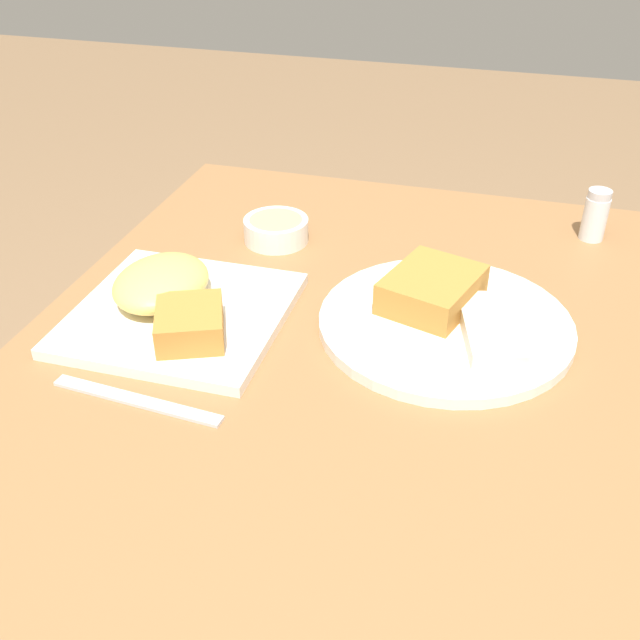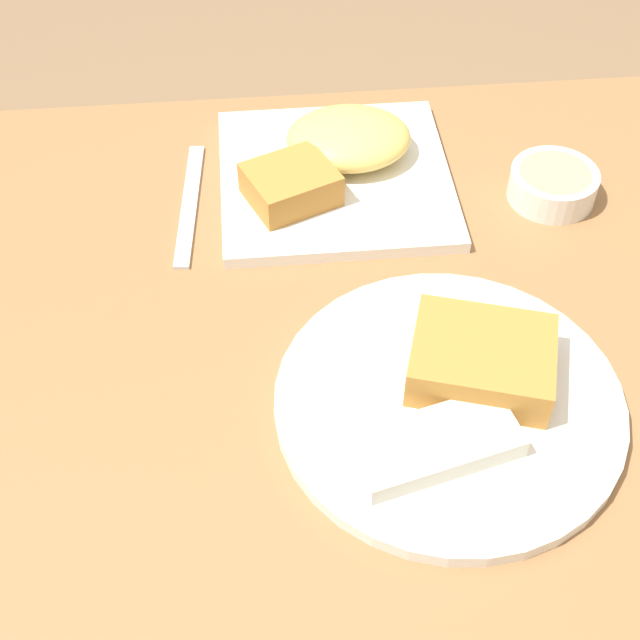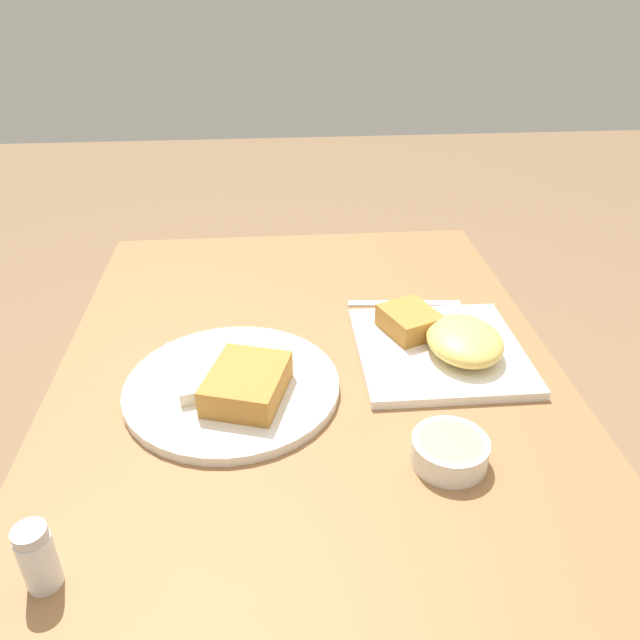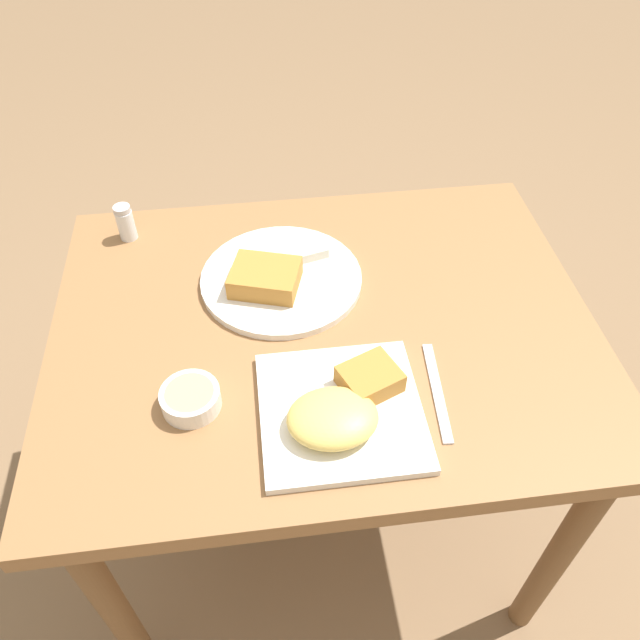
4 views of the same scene
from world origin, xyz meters
TOP-DOWN VIEW (x-y plane):
  - ground_plane at (0.00, 0.00)m, footprint 8.00×8.00m
  - dining_table at (0.00, 0.00)m, footprint 0.95×0.74m
  - plate_square_near at (0.00, -0.21)m, footprint 0.25×0.25m
  - plate_oval_far at (-0.07, 0.11)m, footprint 0.30×0.30m
  - sauce_ramekin at (-0.23, -0.15)m, footprint 0.09×0.09m
  - butter_knife at (0.16, -0.18)m, footprint 0.03×0.20m

SIDE VIEW (x-z plane):
  - ground_plane at x=0.00m, z-range 0.00..0.00m
  - dining_table at x=0.00m, z-range 0.26..0.98m
  - butter_knife at x=0.16m, z-range 0.71..0.72m
  - plate_oval_far at x=-0.07m, z-range 0.70..0.76m
  - sauce_ramekin at x=-0.23m, z-range 0.71..0.75m
  - plate_square_near at x=0.00m, z-range 0.71..0.76m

